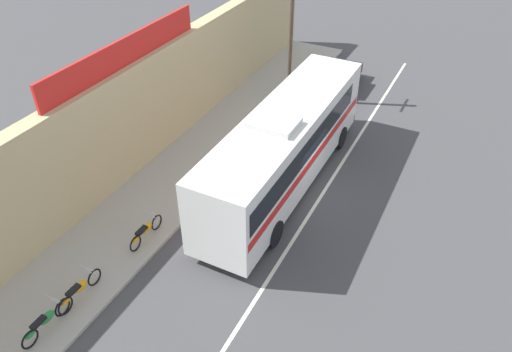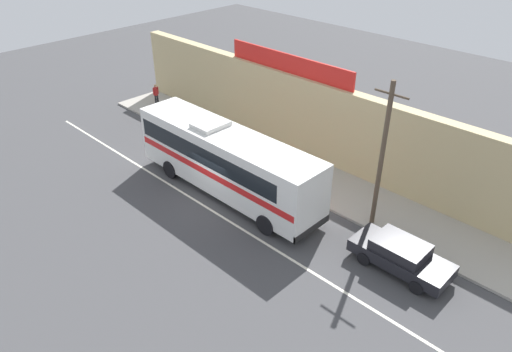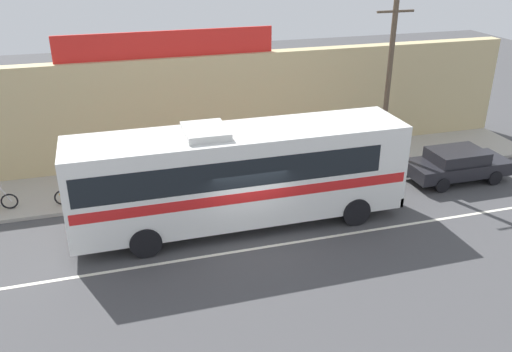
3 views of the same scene
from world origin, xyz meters
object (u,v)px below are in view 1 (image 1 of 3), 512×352
object	(u,v)px
parked_car	(336,76)
motorcycle_purple	(79,289)
motorcycle_black	(145,231)
motorcycle_orange	(45,321)
utility_pole	(291,32)
intercity_bus	(284,145)

from	to	relation	value
parked_car	motorcycle_purple	distance (m)	18.60
motorcycle_black	motorcycle_orange	xyz separation A→B (m)	(-4.61, 0.28, 0.00)
motorcycle_black	motorcycle_orange	world-z (taller)	same
utility_pole	motorcycle_black	distance (m)	13.13
motorcycle_purple	motorcycle_black	world-z (taller)	same
utility_pole	motorcycle_orange	bearing A→B (deg)	178.64
parked_car	motorcycle_purple	size ratio (longest dim) A/B	2.21
motorcycle_purple	motorcycle_black	size ratio (longest dim) A/B	1.03
parked_car	motorcycle_orange	world-z (taller)	parked_car
utility_pole	motorcycle_purple	distance (m)	16.25
parked_car	motorcycle_orange	distance (m)	19.99
intercity_bus	motorcycle_black	size ratio (longest dim) A/B	6.11
intercity_bus	parked_car	size ratio (longest dim) A/B	2.69
utility_pole	motorcycle_black	bearing A→B (deg)	179.41
parked_car	utility_pole	size ratio (longest dim) A/B	0.60
motorcycle_purple	motorcycle_orange	xyz separation A→B (m)	(-1.40, 0.05, 0.00)
intercity_bus	motorcycle_orange	world-z (taller)	intercity_bus
intercity_bus	parked_car	world-z (taller)	intercity_bus
utility_pole	motorcycle_purple	world-z (taller)	utility_pole
parked_car	motorcycle_black	size ratio (longest dim) A/B	2.27
utility_pole	motorcycle_purple	size ratio (longest dim) A/B	3.71
motorcycle_purple	motorcycle_black	distance (m)	3.21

